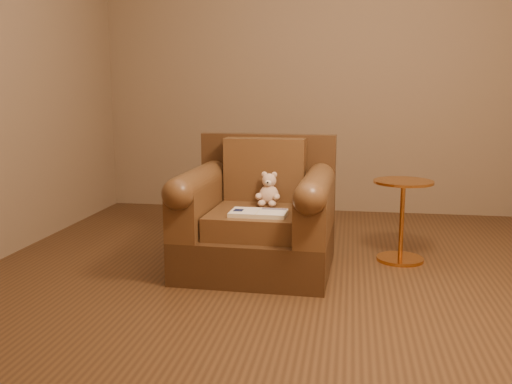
# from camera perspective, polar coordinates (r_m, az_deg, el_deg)

# --- Properties ---
(floor) EXTENTS (4.00, 4.00, 0.00)m
(floor) POSITION_cam_1_polar(r_m,az_deg,el_deg) (3.57, 3.70, -8.44)
(floor) COLOR #4F321B
(floor) RESTS_ON ground
(armchair) EXTENTS (0.95, 0.91, 0.84)m
(armchair) POSITION_cam_1_polar(r_m,az_deg,el_deg) (3.66, 0.24, -2.65)
(armchair) COLOR #422916
(armchair) RESTS_ON floor
(teddy_bear) EXTENTS (0.16, 0.18, 0.22)m
(teddy_bear) POSITION_cam_1_polar(r_m,az_deg,el_deg) (3.69, 1.27, -0.02)
(teddy_bear) COLOR beige
(teddy_bear) RESTS_ON armchair
(guidebook) EXTENTS (0.34, 0.21, 0.03)m
(guidebook) POSITION_cam_1_polar(r_m,az_deg,el_deg) (3.40, 0.24, -2.12)
(guidebook) COLOR beige
(guidebook) RESTS_ON armchair
(side_table) EXTENTS (0.39, 0.39, 0.55)m
(side_table) POSITION_cam_1_polar(r_m,az_deg,el_deg) (3.92, 14.38, -2.53)
(side_table) COLOR #D18639
(side_table) RESTS_ON floor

